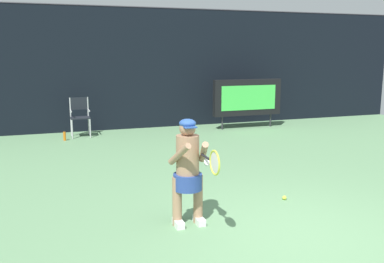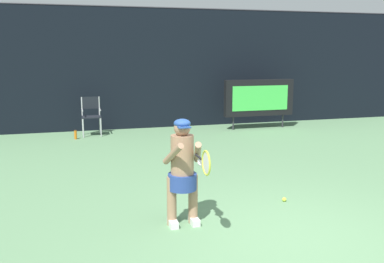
{
  "view_description": "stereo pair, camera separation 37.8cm",
  "coord_description": "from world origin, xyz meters",
  "px_view_note": "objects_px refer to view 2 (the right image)",
  "views": [
    {
      "loc": [
        -2.92,
        -4.4,
        2.33
      ],
      "look_at": [
        -0.71,
        2.07,
        1.05
      ],
      "focal_mm": 39.98,
      "sensor_mm": 36.0,
      "label": 1
    },
    {
      "loc": [
        -2.56,
        -4.51,
        2.33
      ],
      "look_at": [
        -0.71,
        2.07,
        1.05
      ],
      "focal_mm": 39.98,
      "sensor_mm": 36.0,
      "label": 2
    }
  ],
  "objects_px": {
    "water_bottle": "(76,135)",
    "tennis_player": "(183,168)",
    "tennis_ball_loose": "(284,199)",
    "umpire_chair": "(91,114)",
    "tennis_racket": "(206,163)",
    "scoreboard": "(259,98)"
  },
  "relations": [
    {
      "from": "water_bottle",
      "to": "tennis_player",
      "type": "bearing_deg",
      "value": -78.1
    },
    {
      "from": "umpire_chair",
      "to": "tennis_racket",
      "type": "xyz_separation_m",
      "value": [
        1.02,
        -7.45,
        0.4
      ]
    },
    {
      "from": "scoreboard",
      "to": "umpire_chair",
      "type": "height_order",
      "value": "scoreboard"
    },
    {
      "from": "umpire_chair",
      "to": "tennis_player",
      "type": "height_order",
      "value": "tennis_player"
    },
    {
      "from": "tennis_ball_loose",
      "to": "tennis_player",
      "type": "bearing_deg",
      "value": -166.41
    },
    {
      "from": "tennis_racket",
      "to": "tennis_ball_loose",
      "type": "bearing_deg",
      "value": 35.36
    },
    {
      "from": "scoreboard",
      "to": "tennis_ball_loose",
      "type": "distance_m",
      "value": 6.63
    },
    {
      "from": "tennis_player",
      "to": "tennis_ball_loose",
      "type": "xyz_separation_m",
      "value": [
        1.76,
        0.43,
        -0.76
      ]
    },
    {
      "from": "umpire_chair",
      "to": "tennis_racket",
      "type": "relative_size",
      "value": 1.79
    },
    {
      "from": "scoreboard",
      "to": "tennis_ball_loose",
      "type": "relative_size",
      "value": 32.35
    },
    {
      "from": "tennis_player",
      "to": "tennis_racket",
      "type": "distance_m",
      "value": 0.66
    },
    {
      "from": "tennis_racket",
      "to": "tennis_ball_loose",
      "type": "distance_m",
      "value": 2.17
    },
    {
      "from": "umpire_chair",
      "to": "tennis_racket",
      "type": "height_order",
      "value": "tennis_racket"
    },
    {
      "from": "tennis_racket",
      "to": "umpire_chair",
      "type": "bearing_deg",
      "value": 100.74
    },
    {
      "from": "scoreboard",
      "to": "umpire_chair",
      "type": "bearing_deg",
      "value": 176.84
    },
    {
      "from": "scoreboard",
      "to": "tennis_player",
      "type": "bearing_deg",
      "value": -121.98
    },
    {
      "from": "tennis_player",
      "to": "tennis_racket",
      "type": "bearing_deg",
      "value": -78.12
    },
    {
      "from": "water_bottle",
      "to": "tennis_ball_loose",
      "type": "xyz_separation_m",
      "value": [
        3.11,
        -5.96,
        -0.09
      ]
    },
    {
      "from": "tennis_player",
      "to": "tennis_ball_loose",
      "type": "distance_m",
      "value": 1.97
    },
    {
      "from": "umpire_chair",
      "to": "tennis_ball_loose",
      "type": "relative_size",
      "value": 15.88
    },
    {
      "from": "water_bottle",
      "to": "scoreboard",
      "type": "bearing_deg",
      "value": 1.86
    },
    {
      "from": "umpire_chair",
      "to": "tennis_ball_loose",
      "type": "bearing_deg",
      "value": -67.49
    }
  ]
}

